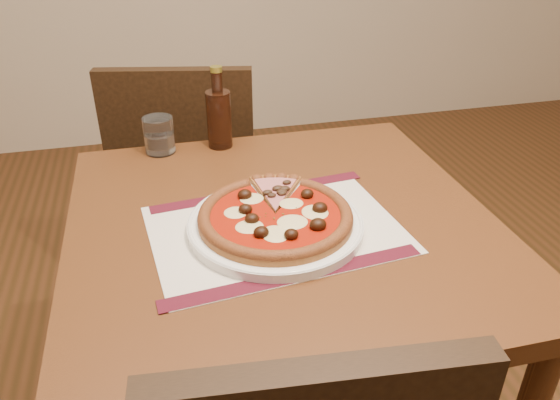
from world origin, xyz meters
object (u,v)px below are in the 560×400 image
at_px(table, 282,262).
at_px(chair_far, 188,178).
at_px(pizza, 275,216).
at_px(water_glass, 159,135).
at_px(plate, 275,225).
at_px(bottle, 219,116).

xyz_separation_m(table, chair_far, (-0.13, 0.68, -0.14)).
xyz_separation_m(pizza, water_glass, (-0.19, 0.40, 0.01)).
xyz_separation_m(chair_far, plate, (0.11, -0.71, 0.26)).
height_order(chair_far, water_glass, chair_far).
relative_size(plate, water_glass, 3.76).
bearing_deg(table, water_glass, 120.00).
relative_size(pizza, bottle, 1.44).
bearing_deg(pizza, table, 57.49).
distance_m(table, plate, 0.12).
bearing_deg(water_glass, plate, -64.75).
bearing_deg(table, pizza, -122.51).
bearing_deg(bottle, table, -79.80).
bearing_deg(table, bottle, 100.20).
bearing_deg(plate, pizza, -100.94).
xyz_separation_m(plate, water_glass, (-0.19, 0.39, 0.03)).
height_order(pizza, bottle, bottle).
xyz_separation_m(chair_far, bottle, (0.07, -0.32, 0.32)).
xyz_separation_m(plate, pizza, (-0.00, -0.00, 0.02)).
height_order(chair_far, bottle, bottle).
distance_m(chair_far, pizza, 0.77).
relative_size(table, bottle, 4.09).
height_order(plate, bottle, bottle).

